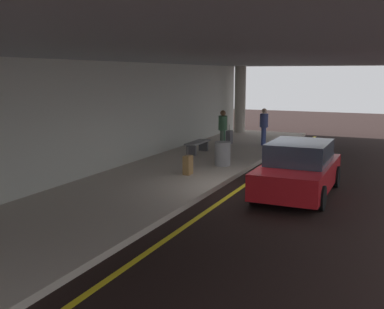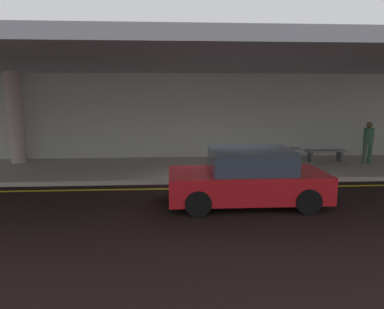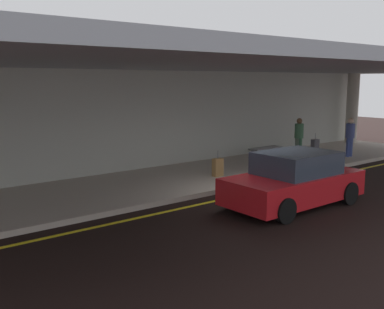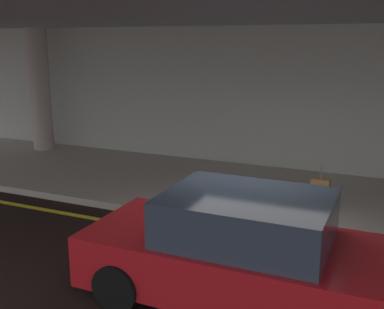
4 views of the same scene
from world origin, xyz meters
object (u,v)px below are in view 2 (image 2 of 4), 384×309
Objects in this scene: suitcase_upright_secondary at (238,161)px; bench_metal at (325,153)px; support_column_far_left at (16,118)px; car_red at (248,178)px; person_waiting_for_ride at (368,140)px; trash_bin_steel at (293,160)px.

suitcase_upright_secondary is 0.56× the size of bench_metal.
support_column_far_left reaches higher than car_red.
trash_bin_steel is at bearing 68.38° from person_waiting_for_ride.
bench_metal is (12.63, -0.67, -1.47)m from support_column_far_left.
person_waiting_for_ride is 1.98× the size of trash_bin_steel.
trash_bin_steel is (10.59, -2.54, -1.40)m from support_column_far_left.
support_column_far_left reaches higher than trash_bin_steel.
support_column_far_left is 2.28× the size of bench_metal.
person_waiting_for_ride is (14.10, -1.22, -0.86)m from support_column_far_left.
bench_metal is at bearing -3.03° from support_column_far_left.
suitcase_upright_secondary is (0.45, 3.67, -0.25)m from car_red.
support_column_far_left is at bearing 145.84° from car_red.
trash_bin_steel is (1.88, -0.49, 0.11)m from suitcase_upright_secondary.
person_waiting_for_ride is 1.87× the size of suitcase_upright_secondary.
bench_metal is (-1.47, 0.55, -0.61)m from person_waiting_for_ride.
car_red reaches higher than suitcase_upright_secondary.
support_column_far_left is at bearing 176.97° from bench_metal.
bench_metal is at bearing 49.69° from car_red.
trash_bin_steel is (-3.51, -1.33, -0.54)m from person_waiting_for_ride.
suitcase_upright_secondary is 4.15m from bench_metal.
car_red is 2.44× the size of person_waiting_for_ride.
person_waiting_for_ride is (5.84, 4.50, 0.40)m from car_red.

